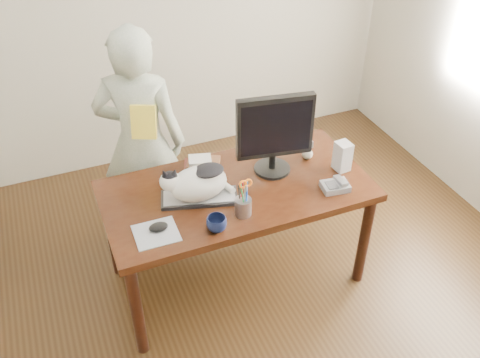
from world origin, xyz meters
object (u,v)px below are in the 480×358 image
(keyboard, at_px, (199,198))
(cat, at_px, (196,182))
(desk, at_px, (232,199))
(mouse, at_px, (158,227))
(pen_cup, at_px, (243,205))
(speaker, at_px, (343,156))
(baseball, at_px, (307,154))
(book_stack, at_px, (202,165))
(person, at_px, (141,142))
(calculator, at_px, (298,140))
(monitor, at_px, (275,131))
(coffee_mug, at_px, (217,224))
(phone, at_px, (336,186))

(keyboard, xyz_separation_m, cat, (-0.01, 0.00, 0.11))
(desk, xyz_separation_m, mouse, (-0.53, -0.27, 0.17))
(pen_cup, relative_size, speaker, 1.26)
(desk, distance_m, baseball, 0.57)
(cat, relative_size, book_stack, 1.68)
(book_stack, distance_m, person, 0.47)
(keyboard, bearing_deg, cat, -171.64)
(pen_cup, bearing_deg, calculator, 40.58)
(monitor, relative_size, person, 0.33)
(desk, height_order, monitor, monitor)
(cat, xyz_separation_m, baseball, (0.79, 0.13, -0.09))
(pen_cup, bearing_deg, keyboard, 130.47)
(keyboard, bearing_deg, book_stack, 83.54)
(baseball, relative_size, person, 0.04)
(cat, relative_size, pen_cup, 1.81)
(baseball, bearing_deg, calculator, 80.23)
(baseball, bearing_deg, desk, -176.35)
(calculator, bearing_deg, baseball, -96.78)
(pen_cup, xyz_separation_m, baseball, (0.59, 0.35, -0.03))
(pen_cup, bearing_deg, desk, 79.75)
(speaker, height_order, person, person)
(coffee_mug, height_order, speaker, speaker)
(pen_cup, height_order, phone, pen_cup)
(desk, relative_size, person, 1.00)
(keyboard, distance_m, coffee_mug, 0.29)
(phone, bearing_deg, desk, 157.58)
(desk, relative_size, monitor, 3.06)
(desk, relative_size, speaker, 8.41)
(monitor, bearing_deg, speaker, -8.71)
(desk, distance_m, book_stack, 0.29)
(pen_cup, xyz_separation_m, mouse, (-0.48, 0.05, -0.04))
(cat, bearing_deg, desk, 36.53)
(speaker, bearing_deg, keyboard, 171.56)
(desk, xyz_separation_m, cat, (-0.26, -0.10, 0.28))
(cat, relative_size, person, 0.27)
(keyboard, relative_size, speaker, 2.49)
(monitor, xyz_separation_m, pen_cup, (-0.33, -0.30, -0.23))
(calculator, bearing_deg, desk, -155.89)
(cat, distance_m, mouse, 0.34)
(keyboard, distance_m, speaker, 0.93)
(pen_cup, distance_m, book_stack, 0.50)
(baseball, height_order, calculator, baseball)
(cat, xyz_separation_m, book_stack, (0.13, 0.27, -0.09))
(monitor, bearing_deg, phone, -38.48)
(baseball, distance_m, person, 1.09)
(calculator, relative_size, person, 0.12)
(pen_cup, bearing_deg, book_stack, 98.33)
(speaker, relative_size, person, 0.12)
(cat, bearing_deg, pen_cup, -31.81)
(keyboard, distance_m, baseball, 0.79)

